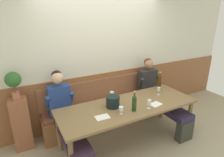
# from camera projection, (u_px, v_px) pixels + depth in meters

# --- Properties ---
(ground_plane) EXTENTS (6.80, 6.80, 0.02)m
(ground_plane) POSITION_uv_depth(u_px,v_px,m) (131.00, 146.00, 3.31)
(ground_plane) COLOR tan
(ground_plane) RESTS_ON ground
(room_wall_back) EXTENTS (6.80, 0.08, 2.80)m
(room_wall_back) POSITION_uv_depth(u_px,v_px,m) (103.00, 55.00, 3.74)
(room_wall_back) COLOR silver
(room_wall_back) RESTS_ON ground
(wood_wainscot_panel) EXTENTS (6.80, 0.03, 1.05)m
(wood_wainscot_panel) POSITION_uv_depth(u_px,v_px,m) (104.00, 96.00, 3.99)
(wood_wainscot_panel) COLOR brown
(wood_wainscot_panel) RESTS_ON ground
(wall_bench) EXTENTS (2.67, 0.42, 0.94)m
(wall_bench) POSITION_uv_depth(u_px,v_px,m) (109.00, 111.00, 3.89)
(wall_bench) COLOR brown
(wall_bench) RESTS_ON ground
(dining_table) EXTENTS (2.37, 0.86, 0.75)m
(dining_table) POSITION_uv_depth(u_px,v_px,m) (128.00, 109.00, 3.17)
(dining_table) COLOR olive
(dining_table) RESTS_ON ground
(person_center_right_seat) EXTENTS (0.48, 1.31, 1.30)m
(person_center_right_seat) POSITION_uv_depth(u_px,v_px,m) (66.00, 117.00, 3.02)
(person_center_right_seat) COLOR #2D3133
(person_center_right_seat) RESTS_ON ground
(person_center_left_seat) EXTENTS (0.51, 1.30, 1.29)m
(person_center_left_seat) POSITION_uv_depth(u_px,v_px,m) (158.00, 95.00, 3.87)
(person_center_left_seat) COLOR #34372E
(person_center_left_seat) RESTS_ON ground
(ice_bucket) EXTENTS (0.22, 0.22, 0.19)m
(ice_bucket) POSITION_uv_depth(u_px,v_px,m) (113.00, 102.00, 3.05)
(ice_bucket) COLOR black
(ice_bucket) RESTS_ON dining_table
(wine_bottle_clear_water) EXTENTS (0.07, 0.07, 0.33)m
(wine_bottle_clear_water) POSITION_uv_depth(u_px,v_px,m) (134.00, 103.00, 2.91)
(wine_bottle_clear_water) COLOR #203A17
(wine_bottle_clear_water) RESTS_ON dining_table
(wine_bottle_green_tall) EXTENTS (0.08, 0.08, 0.37)m
(wine_bottle_green_tall) POSITION_uv_depth(u_px,v_px,m) (159.00, 82.00, 3.71)
(wine_bottle_green_tall) COLOR #3F2B09
(wine_bottle_green_tall) RESTS_ON dining_table
(wine_glass_center_rear) EXTENTS (0.06, 0.06, 0.15)m
(wine_glass_center_rear) POSITION_uv_depth(u_px,v_px,m) (159.00, 89.00, 3.50)
(wine_glass_center_rear) COLOR silver
(wine_glass_center_rear) RESTS_ON dining_table
(wine_glass_mid_left) EXTENTS (0.08, 0.08, 0.14)m
(wine_glass_mid_left) POSITION_uv_depth(u_px,v_px,m) (112.00, 94.00, 3.33)
(wine_glass_mid_left) COLOR silver
(wine_glass_mid_left) RESTS_ON dining_table
(wine_glass_center_front) EXTENTS (0.07, 0.07, 0.12)m
(wine_glass_center_front) POSITION_uv_depth(u_px,v_px,m) (121.00, 109.00, 2.84)
(wine_glass_center_front) COLOR silver
(wine_glass_center_front) RESTS_ON dining_table
(wine_glass_mid_right) EXTENTS (0.06, 0.06, 0.15)m
(wine_glass_mid_right) POSITION_uv_depth(u_px,v_px,m) (149.00, 103.00, 3.00)
(wine_glass_mid_right) COLOR silver
(wine_glass_mid_right) RESTS_ON dining_table
(tasting_sheet_left_guest) EXTENTS (0.23, 0.18, 0.00)m
(tasting_sheet_left_guest) POSITION_uv_depth(u_px,v_px,m) (156.00, 104.00, 3.16)
(tasting_sheet_left_guest) COLOR white
(tasting_sheet_left_guest) RESTS_ON dining_table
(tasting_sheet_right_guest) EXTENTS (0.22, 0.16, 0.00)m
(tasting_sheet_right_guest) POSITION_uv_depth(u_px,v_px,m) (102.00, 117.00, 2.78)
(tasting_sheet_right_guest) COLOR white
(tasting_sheet_right_guest) RESTS_ON dining_table
(corner_pedestal) EXTENTS (0.28, 0.28, 0.91)m
(corner_pedestal) POSITION_uv_depth(u_px,v_px,m) (21.00, 124.00, 3.14)
(corner_pedestal) COLOR #925537
(corner_pedestal) RESTS_ON ground
(potted_plant) EXTENTS (0.24, 0.24, 0.45)m
(potted_plant) POSITION_uv_depth(u_px,v_px,m) (13.00, 81.00, 2.88)
(potted_plant) COLOR #B1634E
(potted_plant) RESTS_ON corner_pedestal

